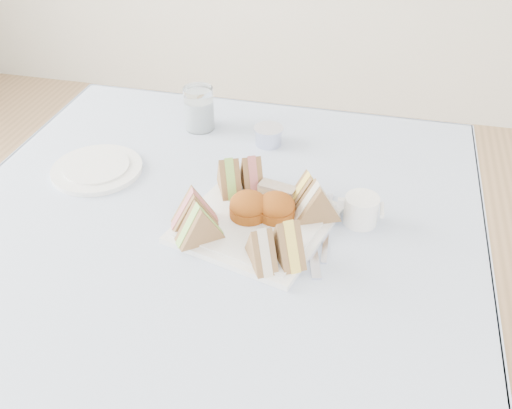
% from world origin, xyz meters
% --- Properties ---
extents(table, '(0.90, 0.90, 0.74)m').
position_xyz_m(table, '(0.00, 0.00, 0.37)').
color(table, brown).
rests_on(table, floor).
extents(tablecloth, '(1.02, 1.02, 0.01)m').
position_xyz_m(tablecloth, '(0.00, 0.00, 0.74)').
color(tablecloth, '#A2B4D2').
rests_on(tablecloth, table).
extents(serving_plate, '(0.32, 0.32, 0.01)m').
position_xyz_m(serving_plate, '(0.09, 0.00, 0.75)').
color(serving_plate, white).
rests_on(serving_plate, tablecloth).
extents(sandwich_fl_a, '(0.10, 0.08, 0.08)m').
position_xyz_m(sandwich_fl_a, '(-0.02, -0.03, 0.80)').
color(sandwich_fl_a, '#9E6644').
rests_on(sandwich_fl_a, serving_plate).
extents(sandwich_fl_b, '(0.09, 0.09, 0.08)m').
position_xyz_m(sandwich_fl_b, '(0.00, -0.07, 0.80)').
color(sandwich_fl_b, '#9E6644').
rests_on(sandwich_fl_b, serving_plate).
extents(sandwich_fr_a, '(0.08, 0.10, 0.08)m').
position_xyz_m(sandwich_fr_a, '(0.16, -0.08, 0.80)').
color(sandwich_fr_a, '#9E6644').
rests_on(sandwich_fr_a, serving_plate).
extents(sandwich_fr_b, '(0.07, 0.09, 0.07)m').
position_xyz_m(sandwich_fr_b, '(0.12, -0.11, 0.79)').
color(sandwich_fr_b, '#9E6644').
rests_on(sandwich_fr_b, serving_plate).
extents(sandwich_bl_a, '(0.07, 0.09, 0.08)m').
position_xyz_m(sandwich_bl_a, '(0.01, 0.09, 0.80)').
color(sandwich_bl_a, '#9E6644').
rests_on(sandwich_bl_a, serving_plate).
extents(sandwich_bl_b, '(0.07, 0.09, 0.07)m').
position_xyz_m(sandwich_bl_b, '(0.05, 0.11, 0.79)').
color(sandwich_bl_b, '#9E6644').
rests_on(sandwich_bl_b, serving_plate).
extents(sandwich_br_a, '(0.10, 0.08, 0.08)m').
position_xyz_m(sandwich_br_a, '(0.19, 0.04, 0.80)').
color(sandwich_br_a, '#9E6644').
rests_on(sandwich_br_a, serving_plate).
extents(sandwich_br_b, '(0.09, 0.07, 0.07)m').
position_xyz_m(sandwich_br_b, '(0.17, 0.08, 0.79)').
color(sandwich_br_b, '#9E6644').
rests_on(sandwich_br_b, serving_plate).
extents(scone_left, '(0.09, 0.09, 0.05)m').
position_xyz_m(scone_left, '(0.07, 0.01, 0.78)').
color(scone_left, '#8D3E13').
rests_on(scone_left, serving_plate).
extents(scone_right, '(0.08, 0.08, 0.05)m').
position_xyz_m(scone_right, '(0.12, 0.02, 0.78)').
color(scone_right, '#8D3E13').
rests_on(scone_right, serving_plate).
extents(pastry_slice, '(0.08, 0.04, 0.03)m').
position_xyz_m(pastry_slice, '(0.11, 0.08, 0.78)').
color(pastry_slice, tan).
rests_on(pastry_slice, serving_plate).
extents(side_plate, '(0.22, 0.22, 0.01)m').
position_xyz_m(side_plate, '(-0.29, 0.10, 0.75)').
color(side_plate, white).
rests_on(side_plate, tablecloth).
extents(water_glass, '(0.08, 0.08, 0.10)m').
position_xyz_m(water_glass, '(-0.13, 0.34, 0.80)').
color(water_glass, white).
rests_on(water_glass, tablecloth).
extents(tea_strainer, '(0.09, 0.09, 0.04)m').
position_xyz_m(tea_strainer, '(0.04, 0.30, 0.77)').
color(tea_strainer, silver).
rests_on(tea_strainer, tablecloth).
extents(knife, '(0.07, 0.21, 0.00)m').
position_xyz_m(knife, '(0.19, -0.02, 0.75)').
color(knife, silver).
rests_on(knife, tablecloth).
extents(fork, '(0.02, 0.18, 0.00)m').
position_xyz_m(fork, '(0.22, 0.01, 0.75)').
color(fork, silver).
rests_on(fork, tablecloth).
extents(creamer_jug, '(0.07, 0.07, 0.06)m').
position_xyz_m(creamer_jug, '(0.28, 0.06, 0.77)').
color(creamer_jug, white).
rests_on(creamer_jug, tablecloth).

